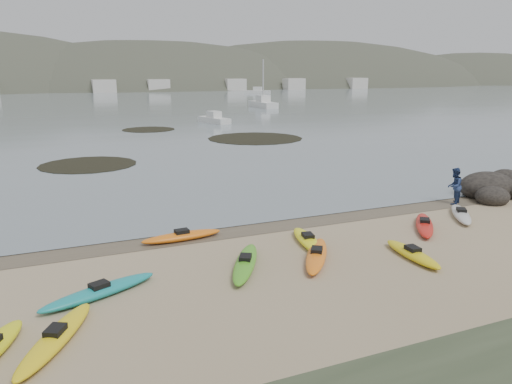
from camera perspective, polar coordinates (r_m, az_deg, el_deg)
name	(u,v)px	position (r m, az deg, el deg)	size (l,w,h in m)	color
ground	(256,224)	(22.51, 0.00, -3.71)	(600.00, 600.00, 0.00)	tan
wet_sand	(259,226)	(22.25, 0.31, -3.91)	(60.00, 60.00, 0.00)	brown
water	(52,82)	(319.91, -22.26, 11.51)	(1200.00, 1200.00, 0.00)	slate
kayaks	(275,258)	(18.08, 2.21, -7.60)	(21.61, 8.79, 0.34)	beige
person_east	(454,186)	(27.64, 21.73, 0.64)	(0.93, 0.72, 1.90)	navy
rock_cluster	(498,192)	(30.67, 25.92, 0.03)	(5.09, 3.71, 1.62)	black
kelp_mats	(194,142)	(48.95, -7.09, 5.72)	(25.25, 27.13, 0.04)	black
moored_boats	(94,104)	(99.61, -18.06, 9.50)	(106.74, 82.56, 1.29)	silver
far_hills	(162,125)	(220.16, -10.72, 7.56)	(550.00, 135.00, 80.00)	#384235
far_town	(88,86)	(165.43, -18.65, 11.37)	(199.00, 5.00, 4.00)	beige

